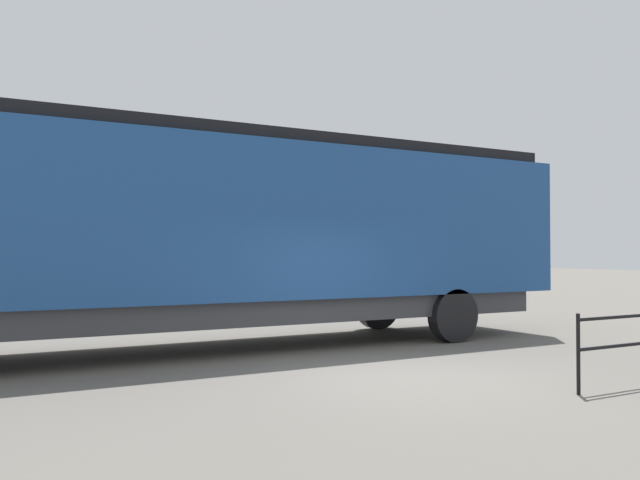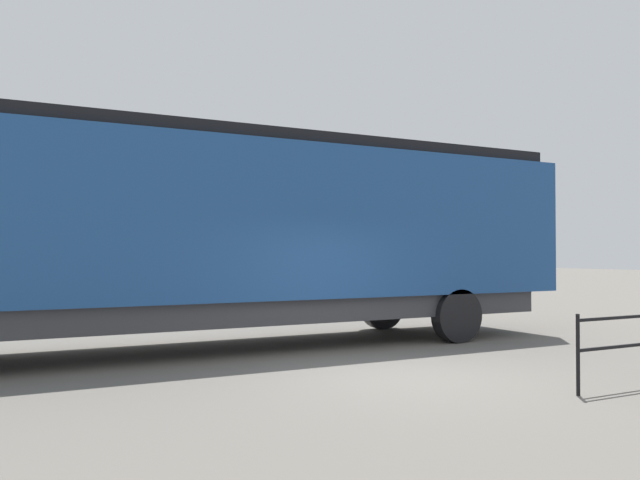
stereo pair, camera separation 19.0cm
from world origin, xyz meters
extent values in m
plane|color=#666059|center=(0.00, 0.00, 0.00)|extent=(120.00, 120.00, 0.00)
cube|color=navy|center=(-3.91, -1.65, 2.43)|extent=(3.08, 15.07, 2.86)
cube|color=black|center=(-3.91, 4.63, 2.00)|extent=(2.96, 2.51, 2.00)
cube|color=black|center=(-3.91, -1.65, 3.98)|extent=(2.77, 14.47, 0.24)
cube|color=#38383D|center=(-3.91, -1.65, 0.78)|extent=(2.77, 13.87, 0.45)
cylinder|color=black|center=(-5.30, 3.18, 0.55)|extent=(0.30, 1.10, 1.10)
cylinder|color=black|center=(-2.52, 3.18, 0.55)|extent=(0.30, 1.10, 1.10)
cylinder|color=black|center=(2.18, 1.24, 0.53)|extent=(0.05, 0.05, 1.05)
camera|label=1|loc=(8.01, -5.85, 1.83)|focal=36.92mm
camera|label=2|loc=(8.10, -5.69, 1.83)|focal=36.92mm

